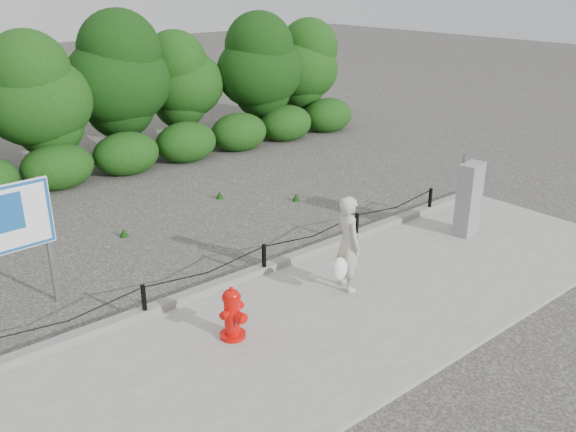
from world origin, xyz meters
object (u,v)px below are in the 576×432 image
at_px(pedestrian, 348,245).
at_px(advertising_sign, 8,225).
at_px(fire_hydrant, 232,314).
at_px(utility_cabinet, 469,199).

relative_size(pedestrian, advertising_sign, 0.77).
distance_m(fire_hydrant, pedestrian, 2.54).
bearing_deg(fire_hydrant, advertising_sign, 113.23).
bearing_deg(fire_hydrant, utility_cabinet, -12.43).
bearing_deg(pedestrian, utility_cabinet, -71.19).
distance_m(pedestrian, utility_cabinet, 3.81).
relative_size(fire_hydrant, utility_cabinet, 0.50).
distance_m(utility_cabinet, advertising_sign, 9.06).
height_order(fire_hydrant, pedestrian, pedestrian).
relative_size(fire_hydrant, pedestrian, 0.50).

